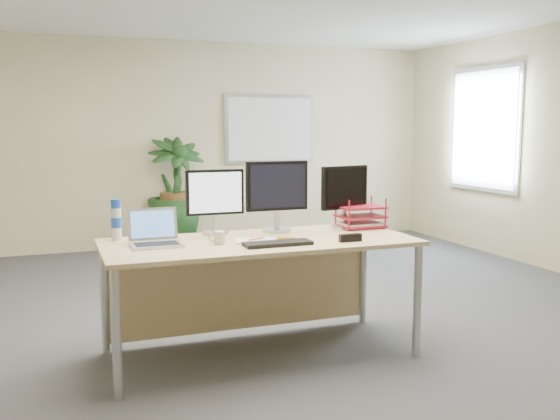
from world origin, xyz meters
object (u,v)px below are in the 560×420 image
object	(u,v)px
laptop	(155,236)
monitor_left	(215,197)
floor_plant	(175,192)
desk	(255,262)
monitor_right	(277,192)

from	to	relation	value
laptop	monitor_left	bearing A→B (deg)	28.08
floor_plant	monitor_left	xyz separation A→B (m)	(-0.39, -3.59, 0.33)
desk	monitor_right	size ratio (longest dim) A/B	4.09
floor_plant	laptop	bearing A→B (deg)	-102.73
desk	floor_plant	distance (m)	3.81
desk	floor_plant	bearing A→B (deg)	87.49
desk	monitor_left	bearing A→B (deg)	136.84
monitor_left	monitor_right	distance (m)	0.46
floor_plant	laptop	world-z (taller)	floor_plant
desk	laptop	xyz separation A→B (m)	(-0.70, -0.04, 0.23)
floor_plant	laptop	size ratio (longest dim) A/B	4.60
floor_plant	monitor_right	world-z (taller)	floor_plant
monitor_left	monitor_right	size ratio (longest dim) A/B	0.90
desk	floor_plant	world-z (taller)	floor_plant
monitor_right	laptop	world-z (taller)	monitor_right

